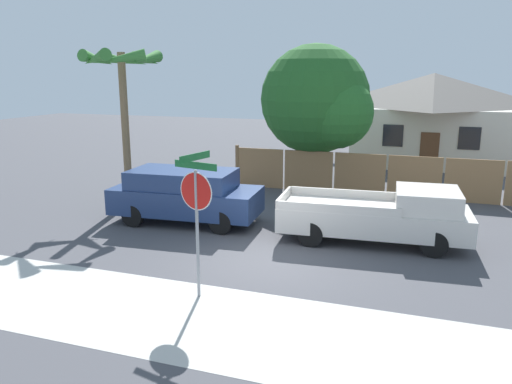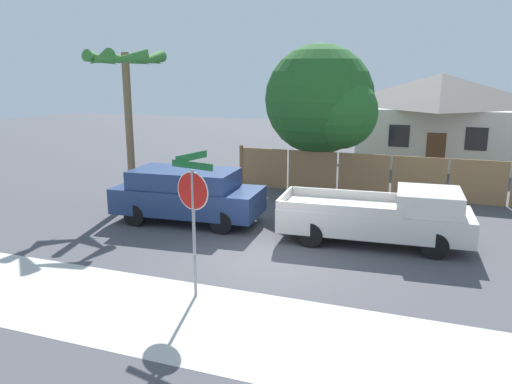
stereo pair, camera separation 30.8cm
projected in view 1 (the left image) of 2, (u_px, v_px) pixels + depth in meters
The scene contains 9 objects.
ground_plane at pixel (267, 260), 13.23m from camera, with size 80.00×80.00×0.00m, color #47474C.
sidewalk_strip at pixel (213, 322), 9.92m from camera, with size 36.00×3.20×0.01m.
wooden_fence at pixel (414, 178), 19.59m from camera, with size 15.04×0.12×1.79m.
house at pixel (431, 116), 27.90m from camera, with size 8.59×8.01×4.87m.
oak_tree at pixel (320, 102), 20.88m from camera, with size 4.84×4.61×6.07m.
palm_tree at pixel (122, 72), 18.02m from camera, with size 2.79×3.00×5.67m.
red_suv at pixel (185, 194), 16.41m from camera, with size 4.95×2.36×1.76m.
orange_pickup at pixel (382, 215), 14.47m from camera, with size 5.52×2.40×1.65m.
stop_sign at pixel (196, 200), 10.57m from camera, with size 1.07×0.97×3.21m.
Camera 1 is at (3.74, -11.88, 4.82)m, focal length 35.00 mm.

